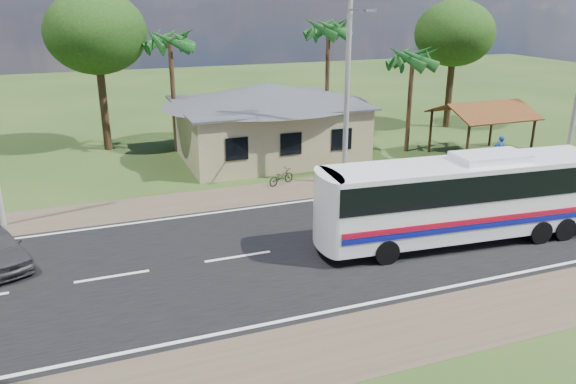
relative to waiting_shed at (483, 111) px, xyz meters
name	(u,v)px	position (x,y,z in m)	size (l,w,h in m)	color
ground	(347,240)	(-13.00, -8.50, -2.73)	(120.00, 120.00, 0.00)	#284217
road	(347,240)	(-13.00, -8.50, -2.72)	(120.00, 16.00, 0.03)	black
house	(267,113)	(-12.00, 4.50, -0.09)	(12.40, 10.00, 5.00)	tan
waiting_shed	(483,111)	(0.00, 0.00, 0.00)	(5.20, 4.48, 3.35)	#382314
concrete_barrier	(498,163)	(-1.00, -2.90, -2.28)	(7.00, 0.30, 0.90)	#9E9E99
utility_poles	(342,71)	(-10.33, -2.01, 3.04)	(32.80, 2.22, 11.00)	#9E9E99
palm_near	(413,58)	(-3.50, 2.50, 2.98)	(2.80, 2.80, 6.70)	#47301E
palm_mid	(328,30)	(-7.00, 7.00, 4.43)	(2.80, 2.80, 8.20)	#47301E
palm_far	(170,41)	(-17.00, 7.50, 3.95)	(2.80, 2.80, 7.70)	#47301E
tree_behind_house	(96,33)	(-21.00, 9.50, 4.39)	(6.00, 6.00, 9.61)	#47301E
tree_behind_shed	(455,34)	(3.00, 7.50, 3.95)	(5.60, 5.60, 9.02)	#47301E
coach_bus	(465,193)	(-8.79, -10.10, -0.72)	(11.47, 3.26, 3.51)	white
motorcycle	(281,177)	(-13.10, -0.99, -2.32)	(0.55, 1.57, 0.82)	black
person	(500,151)	(-0.34, -2.18, -1.83)	(0.65, 0.43, 1.79)	#1C429B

